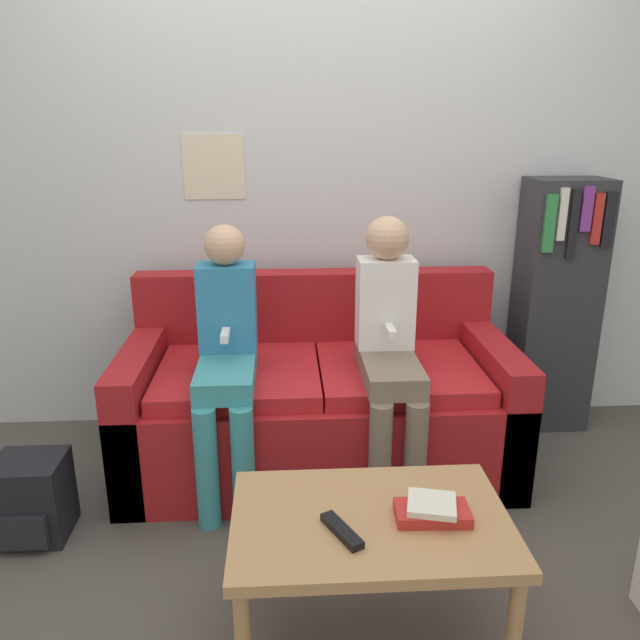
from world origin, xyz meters
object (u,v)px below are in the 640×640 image
object	(u,v)px
coffee_table	(370,532)
person_left	(226,350)
person_right	(389,341)
tv_remote	(340,531)
backpack	(32,499)
bookshelf	(555,306)
couch	(318,403)

from	to	relation	value
coffee_table	person_left	world-z (taller)	person_left
person_left	person_right	bearing A→B (deg)	0.52
coffee_table	person_right	size ratio (longest dim) A/B	0.70
tv_remote	backpack	world-z (taller)	tv_remote
person_left	tv_remote	size ratio (longest dim) A/B	6.67
person_right	tv_remote	size ratio (longest dim) A/B	6.83
bookshelf	tv_remote	bearing A→B (deg)	-129.89
coffee_table	bookshelf	size ratio (longest dim) A/B	0.64
coffee_table	tv_remote	xyz separation A→B (m)	(-0.10, -0.07, 0.06)
couch	bookshelf	size ratio (longest dim) A/B	1.35
coffee_table	person_right	xyz separation A→B (m)	(0.19, 0.87, 0.28)
coffee_table	person_right	bearing A→B (deg)	77.59
bookshelf	person_left	bearing A→B (deg)	-162.15
couch	person_left	distance (m)	0.55
bookshelf	backpack	world-z (taller)	bookshelf
coffee_table	backpack	xyz separation A→B (m)	(-1.21, 0.57, -0.22)
coffee_table	bookshelf	xyz separation A→B (m)	(1.12, 1.39, 0.26)
couch	backpack	xyz separation A→B (m)	(-1.12, -0.49, -0.13)
person_right	backpack	size ratio (longest dim) A/B	3.61
couch	tv_remote	world-z (taller)	couch
tv_remote	bookshelf	size ratio (longest dim) A/B	0.13
person_left	bookshelf	bearing A→B (deg)	17.85
coffee_table	person_left	bearing A→B (deg)	118.94
couch	person_left	world-z (taller)	person_left
coffee_table	backpack	distance (m)	1.36
tv_remote	person_right	bearing A→B (deg)	45.93
couch	person_right	bearing A→B (deg)	-33.29
bookshelf	person_right	bearing A→B (deg)	-151.27
coffee_table	backpack	size ratio (longest dim) A/B	2.54
person_right	bookshelf	xyz separation A→B (m)	(0.93, 0.51, -0.02)
couch	bookshelf	world-z (taller)	bookshelf
couch	backpack	bearing A→B (deg)	-156.38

